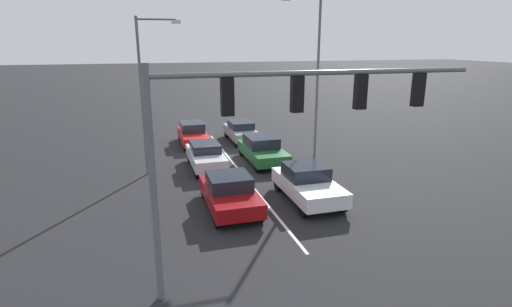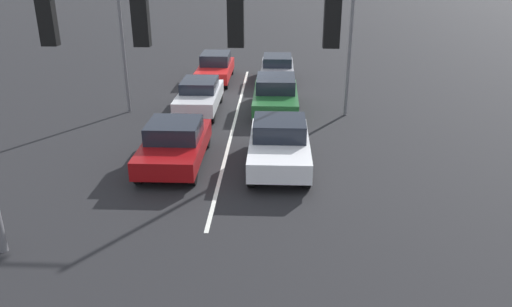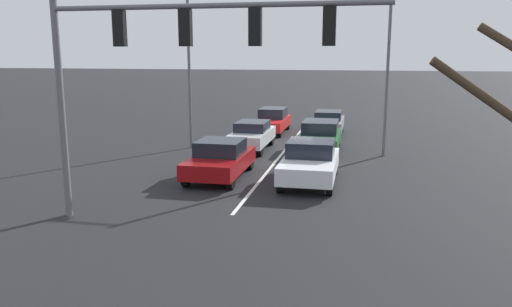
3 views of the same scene
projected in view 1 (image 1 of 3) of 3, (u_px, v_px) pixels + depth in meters
ground_plane at (228, 157)px, 24.19m from camera, size 240.00×240.00×0.00m
lane_stripe_left_divider at (241, 172)px, 21.40m from camera, size 0.12×18.03×0.01m
car_maroon_midlane_front at (230, 192)px, 16.51m from camera, size 1.93×4.21×1.46m
car_white_leftlane_front at (308, 183)px, 17.42m from camera, size 1.94×4.26×1.55m
car_silver_midlane_second at (206, 155)px, 21.89m from camera, size 1.70×4.17×1.41m
car_darkgreen_leftlane_second at (262, 149)px, 23.11m from camera, size 1.92×4.46×1.48m
car_red_midlane_third at (193, 134)px, 27.09m from camera, size 1.71×4.34×1.48m
car_gray_leftlane_third at (241, 131)px, 27.98m from camera, size 1.71×4.20×1.40m
traffic_signal_gantry at (275, 118)px, 10.46m from camera, size 9.18×0.37×6.26m
street_lamp_right_shoulder at (146, 86)px, 19.91m from camera, size 2.17×0.24×7.94m
street_lamp_left_shoulder at (314, 70)px, 22.13m from camera, size 2.27×0.24×9.15m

